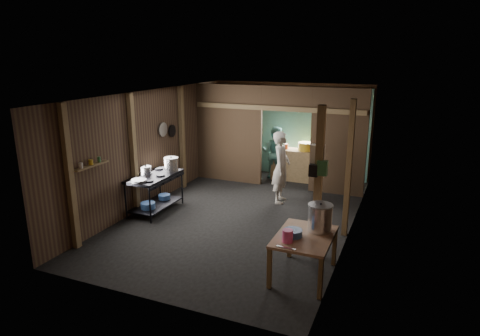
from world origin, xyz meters
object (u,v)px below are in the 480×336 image
at_px(gas_range, 155,193).
at_px(stove_pot_large, 171,165).
at_px(prep_table, 304,256).
at_px(yellow_tub, 306,146).
at_px(stock_pot, 320,218).
at_px(pink_bucket, 288,236).
at_px(cook, 281,167).

distance_m(gas_range, stove_pot_large, 0.73).
xyz_separation_m(prep_table, yellow_tub, (-1.24, 4.96, 0.62)).
height_order(stock_pot, yellow_tub, stock_pot).
bearing_deg(gas_range, yellow_tub, 54.61).
bearing_deg(stove_pot_large, gas_range, -111.31).
height_order(stove_pot_large, pink_bucket, stove_pot_large).
relative_size(stock_pot, cook, 0.27).
bearing_deg(stock_pot, prep_table, -123.00).
relative_size(prep_table, yellow_tub, 2.92).
bearing_deg(cook, stove_pot_large, 112.27).
height_order(gas_range, prep_table, gas_range).
height_order(gas_range, cook, cook).
relative_size(stock_pot, yellow_tub, 1.16).
height_order(gas_range, stove_pot_large, stove_pot_large).
xyz_separation_m(stove_pot_large, pink_bucket, (3.36, -2.23, -0.19)).
bearing_deg(yellow_tub, stock_pot, -73.34).
xyz_separation_m(gas_range, stock_pot, (3.88, -1.22, 0.48)).
bearing_deg(prep_table, stove_pot_large, 151.55).
distance_m(stove_pot_large, stock_pot, 4.06).
height_order(prep_table, stove_pot_large, stove_pot_large).
distance_m(gas_range, stock_pot, 4.10).
bearing_deg(prep_table, gas_range, 158.22).
relative_size(prep_table, cook, 0.69).
bearing_deg(stove_pot_large, cook, 28.59).
relative_size(gas_range, stove_pot_large, 4.28).
bearing_deg(pink_bucket, prep_table, 60.36).
distance_m(prep_table, stock_pot, 0.63).
height_order(stove_pot_large, yellow_tub, stove_pot_large).
bearing_deg(cook, stock_pot, -158.36).
bearing_deg(gas_range, pink_bucket, -26.99).
distance_m(pink_bucket, yellow_tub, 5.39).
xyz_separation_m(pink_bucket, cook, (-1.16, 3.43, 0.06)).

